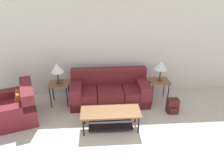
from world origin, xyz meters
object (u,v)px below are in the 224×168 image
coffee_table (111,116)px  couch (110,91)px  side_table_right (159,83)px  armchair (16,107)px  table_lamp_right (161,66)px  backpack (173,106)px  table_lamp_left (57,68)px  side_table_left (59,86)px

coffee_table → couch: bearing=87.4°
side_table_right → couch: bearing=178.0°
armchair → side_table_right: (3.47, 0.60, 0.23)m
table_lamp_right → backpack: 1.04m
armchair → table_lamp_right: size_ratio=2.55×
couch → side_table_right: (1.29, -0.05, 0.22)m
table_lamp_left → side_table_left: bearing=180.0°
armchair → table_lamp_left: 1.29m
side_table_right → table_lamp_left: size_ratio=1.12×
coffee_table → table_lamp_right: 1.88m
table_lamp_right → backpack: (0.20, -0.60, -0.82)m
armchair → table_lamp_left: size_ratio=2.55×
backpack → coffee_table: bearing=-160.6°
table_lamp_right → coffee_table: bearing=-139.5°
side_table_right → backpack: bearing=-71.6°
table_lamp_right → armchair: bearing=-170.2°
side_table_left → table_lamp_right: 2.61m
side_table_left → couch: bearing=2.1°
side_table_left → backpack: side_table_left is taller
coffee_table → side_table_left: size_ratio=2.14×
armchair → side_table_right: size_ratio=2.28×
table_lamp_left → couch: bearing=2.1°
armchair → side_table_left: armchair is taller
coffee_table → side_table_left: (-1.23, 1.14, 0.19)m
table_lamp_left → table_lamp_right: 2.57m
backpack → table_lamp_right: bearing=108.4°
armchair → table_lamp_right: (3.47, 0.60, 0.70)m
backpack → couch: bearing=156.5°
armchair → side_table_left: bearing=33.6°
couch → table_lamp_right: 1.47m
backpack → side_table_right: bearing=108.4°
coffee_table → armchair: bearing=165.6°
coffee_table → side_table_left: side_table_left is taller
table_lamp_left → backpack: bearing=-12.3°
side_table_right → side_table_left: bearing=180.0°
coffee_table → table_lamp_right: bearing=40.5°
table_lamp_left → backpack: table_lamp_left is taller
couch → side_table_right: couch is taller
coffee_table → table_lamp_right: size_ratio=2.40×
side_table_right → table_lamp_left: bearing=180.0°
table_lamp_left → side_table_right: bearing=0.0°
side_table_left → side_table_right: size_ratio=1.00×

